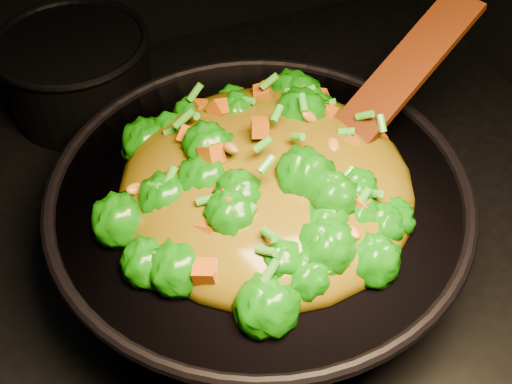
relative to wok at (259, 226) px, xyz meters
name	(u,v)px	position (x,y,z in m)	size (l,w,h in m)	color
wok	(259,226)	(0.00, 0.00, 0.00)	(0.47, 0.47, 0.13)	black
stir_fry	(267,154)	(0.01, 0.00, 0.12)	(0.33, 0.33, 0.11)	#116307
spatula	(376,104)	(0.15, 0.02, 0.12)	(0.35, 0.05, 0.01)	#351208
back_pot	(78,73)	(-0.15, 0.38, 0.00)	(0.22, 0.22, 0.13)	black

